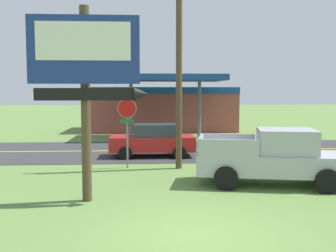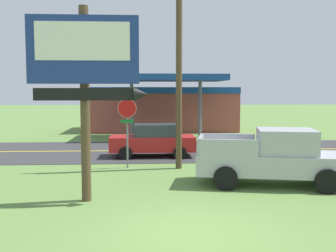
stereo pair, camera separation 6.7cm
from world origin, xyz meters
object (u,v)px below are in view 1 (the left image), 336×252
Objects in this scene: gas_station at (162,107)px; car_red_mid_lane at (153,140)px; stop_sign at (127,121)px; motel_sign at (87,69)px; utility_pole at (179,43)px; pickup_silver_parked_on_lawn at (275,158)px.

gas_station reaches higher than car_red_mid_lane.
gas_station is (2.23, 16.69, -0.08)m from stop_sign.
stop_sign is (0.92, 5.26, -1.88)m from motel_sign.
utility_pole reaches higher than stop_sign.
motel_sign is at bearing -98.18° from gas_station.
motel_sign is 8.96m from car_red_mid_lane.
stop_sign is 16.84m from gas_station.
stop_sign reaches higher than pickup_silver_parked_on_lawn.
utility_pole is at bearing -90.16° from gas_station.
utility_pole is 1.81× the size of pickup_silver_parked_on_lawn.
car_red_mid_lane is at bearing 68.21° from stop_sign.
utility_pole is 6.18m from pickup_silver_parked_on_lawn.
utility_pole is (3.11, 5.04, 1.35)m from motel_sign.
gas_station is at bearing 81.82° from motel_sign.
utility_pole is 5.51m from car_red_mid_lane.
pickup_silver_parked_on_lawn is (5.25, -3.44, -1.06)m from stop_sign.
stop_sign is at bearing 146.77° from pickup_silver_parked_on_lawn.
motel_sign is at bearing -163.59° from pickup_silver_parked_on_lawn.
stop_sign is 3.34m from car_red_mid_lane.
motel_sign is 22.26m from gas_station.
stop_sign is 0.30× the size of utility_pole.
gas_station is (0.05, 16.92, -3.31)m from utility_pole.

